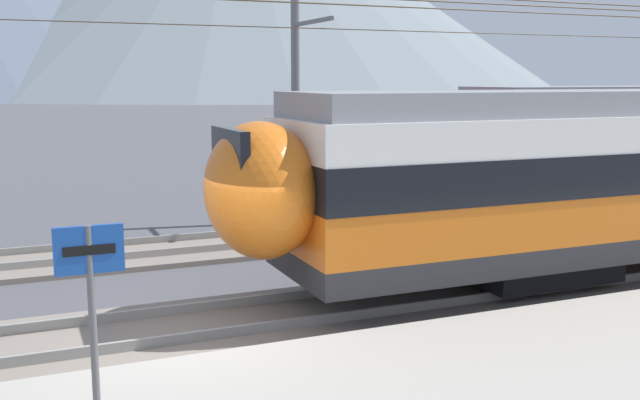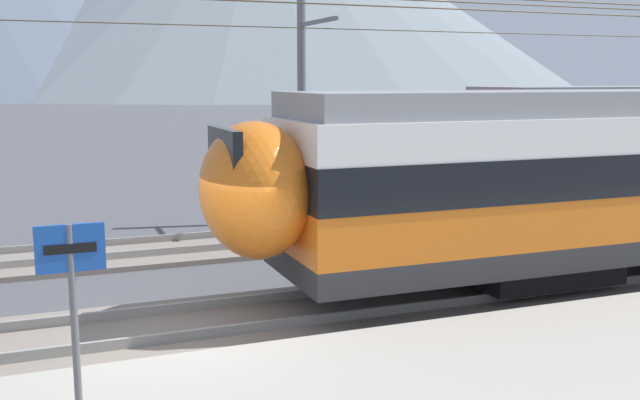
{
  "view_description": "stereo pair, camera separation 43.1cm",
  "coord_description": "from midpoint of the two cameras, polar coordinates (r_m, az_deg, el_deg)",
  "views": [
    {
      "loc": [
        -2.4,
        -10.41,
        4.07
      ],
      "look_at": [
        3.34,
        3.24,
        1.62
      ],
      "focal_mm": 41.21,
      "sensor_mm": 36.0,
      "label": 1
    },
    {
      "loc": [
        -2.0,
        -10.57,
        4.07
      ],
      "look_at": [
        3.34,
        3.24,
        1.62
      ],
      "focal_mm": 41.21,
      "sensor_mm": 36.0,
      "label": 2
    }
  ],
  "objects": [
    {
      "name": "ground_plane",
      "position": [
        11.47,
        -8.87,
        -11.51
      ],
      "size": [
        400.0,
        400.0,
        0.0
      ],
      "primitive_type": "plane",
      "color": "#4C4C51"
    },
    {
      "name": "track_near",
      "position": [
        12.24,
        -9.76,
        -9.83
      ],
      "size": [
        120.0,
        3.0,
        0.28
      ],
      "color": "slate",
      "rests_on": "ground"
    },
    {
      "name": "track_far",
      "position": [
        17.66,
        -13.45,
        -3.97
      ],
      "size": [
        120.0,
        3.0,
        0.28
      ],
      "color": "slate",
      "rests_on": "ground"
    },
    {
      "name": "catenary_mast_far_side",
      "position": [
        20.54,
        -0.63,
        8.46
      ],
      "size": [
        49.04,
        2.69,
        7.02
      ],
      "color": "slate",
      "rests_on": "ground"
    },
    {
      "name": "platform_sign",
      "position": [
        8.04,
        -17.25,
        -5.93
      ],
      "size": [
        0.7,
        0.08,
        2.21
      ],
      "color": "#59595B",
      "rests_on": "platform_slab"
    }
  ]
}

